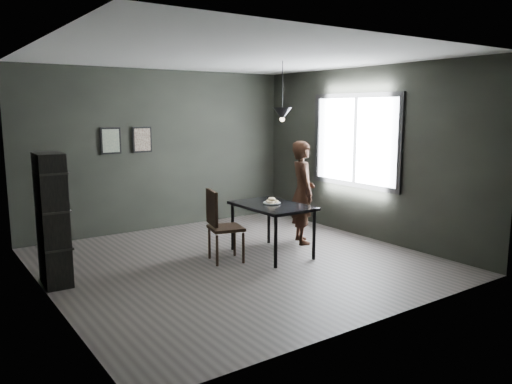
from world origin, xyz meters
TOP-DOWN VIEW (x-y plane):
  - ground at (0.00, 0.00)m, footprint 5.00×5.00m
  - back_wall at (0.00, 2.50)m, footprint 5.00×0.10m
  - ceiling at (0.00, 0.00)m, footprint 5.00×5.00m
  - window_assembly at (2.47, 0.20)m, footprint 0.04×1.96m
  - cafe_table at (0.60, 0.00)m, footprint 0.80×1.20m
  - white_plate at (0.63, 0.04)m, footprint 0.23×0.23m
  - donut_pile at (0.63, 0.04)m, footprint 0.19×0.19m
  - woman at (1.40, 0.27)m, footprint 0.60×0.70m
  - wood_chair at (-0.21, 0.14)m, footprint 0.53×0.53m
  - shelf_unit at (-2.32, 0.49)m, footprint 0.33×0.55m
  - pendant_lamp at (0.85, 0.10)m, footprint 0.28×0.28m
  - framed_print_left at (-0.90, 2.47)m, footprint 0.34×0.04m
  - framed_print_right at (-0.35, 2.47)m, footprint 0.34×0.04m

SIDE VIEW (x-z plane):
  - ground at x=0.00m, z-range 0.00..0.00m
  - wood_chair at x=-0.21m, z-range 0.07..1.09m
  - cafe_table at x=0.60m, z-range 0.30..1.05m
  - white_plate at x=0.63m, z-range 0.75..0.76m
  - donut_pile at x=0.63m, z-range 0.75..0.83m
  - shelf_unit at x=-2.32m, z-range 0.00..1.61m
  - woman at x=1.40m, z-range 0.00..1.63m
  - back_wall at x=0.00m, z-range 0.00..2.80m
  - window_assembly at x=2.47m, z-range 0.82..2.38m
  - framed_print_left at x=-0.90m, z-range 1.38..1.82m
  - framed_print_right at x=-0.35m, z-range 1.38..1.82m
  - pendant_lamp at x=0.85m, z-range 1.62..2.48m
  - ceiling at x=0.00m, z-range 2.79..2.81m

